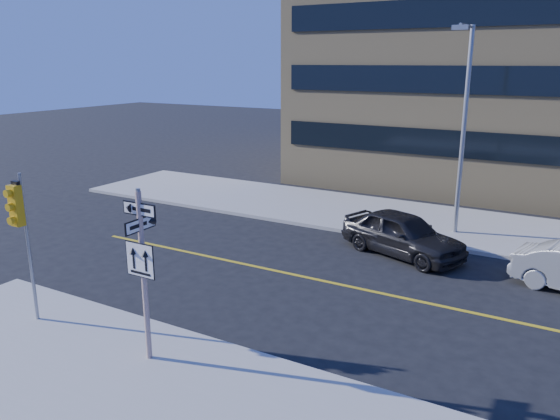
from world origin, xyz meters
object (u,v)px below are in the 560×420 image
Objects in this scene: parked_car_a at (403,234)px; streetlight_a at (463,118)px; sign_pole at (143,266)px; traffic_signal at (19,218)px.

streetlight_a is at bearing -0.70° from parked_car_a.
traffic_signal is at bearing -177.89° from sign_pole.
sign_pole is 4.05m from traffic_signal.
parked_car_a is (6.84, 10.33, -2.23)m from traffic_signal.
traffic_signal is at bearing 166.45° from parked_car_a.
traffic_signal is 15.72m from streetlight_a.
streetlight_a is at bearing 59.20° from traffic_signal.
streetlight_a reaches higher than sign_pole.
parked_car_a is 0.59× the size of streetlight_a.
sign_pole is at bearing -175.63° from parked_car_a.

